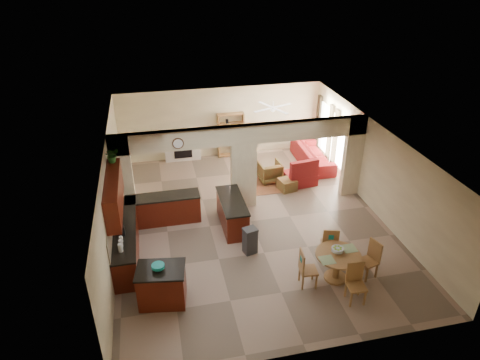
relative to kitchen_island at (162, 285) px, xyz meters
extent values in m
plane|color=gray|center=(2.84, 2.86, -0.49)|extent=(10.00, 10.00, 0.00)
plane|color=white|center=(2.84, 2.86, 2.31)|extent=(10.00, 10.00, 0.00)
plane|color=beige|center=(2.84, 7.86, 0.91)|extent=(8.00, 0.00, 8.00)
plane|color=beige|center=(2.84, -2.14, 0.91)|extent=(8.00, 0.00, 8.00)
plane|color=beige|center=(-1.16, 2.86, 0.91)|extent=(0.00, 10.00, 10.00)
plane|color=beige|center=(6.84, 2.86, 0.91)|extent=(0.00, 10.00, 10.00)
cube|color=beige|center=(-0.86, 3.86, 0.91)|extent=(0.60, 0.25, 2.80)
cube|color=beige|center=(2.84, 3.86, 0.61)|extent=(0.80, 0.25, 2.20)
cube|color=beige|center=(6.54, 3.86, 0.91)|extent=(0.60, 0.25, 2.80)
cube|color=beige|center=(2.84, 3.86, 2.01)|extent=(8.00, 0.25, 0.60)
cube|color=#480E08|center=(-0.86, 2.06, -0.06)|extent=(0.60, 3.20, 0.86)
cube|color=black|center=(-0.86, 2.06, 0.39)|extent=(0.62, 3.22, 0.05)
cube|color=tan|center=(-1.14, 2.06, 0.71)|extent=(0.02, 3.20, 0.55)
cube|color=#480E08|center=(0.24, 3.43, -0.06)|extent=(2.20, 0.60, 0.86)
cube|color=black|center=(0.24, 3.43, 0.39)|extent=(2.22, 0.62, 0.05)
cube|color=#480E08|center=(-0.98, 2.06, 1.43)|extent=(0.35, 2.40, 0.90)
cube|color=#480E08|center=(2.24, 2.76, -0.06)|extent=(0.65, 1.80, 0.86)
cube|color=black|center=(2.24, 2.76, 0.39)|extent=(0.70, 1.85, 0.05)
cube|color=silver|center=(2.24, 1.91, -0.07)|extent=(0.58, 0.04, 0.70)
cylinder|color=#53321B|center=(0.84, 3.71, 1.96)|extent=(0.34, 0.03, 0.34)
cube|color=brown|center=(4.04, 4.96, -0.49)|extent=(1.60, 1.30, 0.01)
cube|color=beige|center=(1.24, 7.70, 0.06)|extent=(1.40, 0.28, 1.10)
cube|color=black|center=(1.24, 7.56, 0.01)|extent=(0.70, 0.04, 0.70)
cube|color=beige|center=(1.24, 7.68, 0.66)|extent=(1.60, 0.35, 0.10)
cube|color=olive|center=(3.19, 7.68, 0.41)|extent=(1.00, 0.32, 1.80)
cube|color=white|center=(6.81, 5.16, 0.71)|extent=(0.02, 0.90, 1.90)
cube|color=white|center=(6.81, 6.86, 0.71)|extent=(0.02, 0.90, 1.90)
cube|color=white|center=(6.81, 6.01, 0.56)|extent=(0.02, 0.70, 2.10)
cube|color=#3D1A18|center=(6.77, 4.56, 0.71)|extent=(0.10, 0.28, 2.30)
cube|color=#3D1A18|center=(6.77, 5.76, 0.71)|extent=(0.10, 0.28, 2.30)
cube|color=#3D1A18|center=(6.77, 6.26, 0.71)|extent=(0.10, 0.28, 2.30)
cube|color=#3D1A18|center=(6.77, 7.46, 0.71)|extent=(0.10, 0.28, 2.30)
cylinder|color=white|center=(4.34, 5.86, 2.07)|extent=(1.00, 1.00, 0.10)
cube|color=#480E08|center=(0.00, 0.00, -0.03)|extent=(1.18, 0.91, 0.92)
cube|color=black|center=(0.00, 0.00, 0.46)|extent=(1.24, 0.97, 0.05)
cylinder|color=teal|center=(-0.04, -0.01, 0.55)|extent=(0.30, 0.30, 0.14)
cube|color=#2E2E30|center=(2.46, 1.37, -0.13)|extent=(0.40, 0.37, 0.72)
cylinder|color=olive|center=(4.35, -0.14, 0.27)|extent=(1.14, 1.14, 0.04)
cylinder|color=olive|center=(4.35, -0.14, -0.10)|extent=(0.17, 0.17, 0.74)
cylinder|color=olive|center=(4.35, -0.14, -0.46)|extent=(0.58, 0.58, 0.06)
cylinder|color=#78AE25|center=(4.34, -0.07, 0.37)|extent=(0.31, 0.31, 0.16)
imported|color=maroon|center=(6.14, 6.25, -0.11)|extent=(2.64, 1.10, 0.76)
cube|color=maroon|center=(5.15, 4.86, -0.28)|extent=(1.14, 0.97, 0.42)
imported|color=maroon|center=(4.14, 5.30, -0.13)|extent=(0.83, 0.85, 0.72)
cube|color=maroon|center=(4.55, 4.51, -0.29)|extent=(0.65, 0.65, 0.40)
imported|color=#174E15|center=(-0.98, 3.02, 2.09)|extent=(0.47, 0.44, 0.42)
cube|color=olive|center=(4.49, 0.70, -0.04)|extent=(0.53, 0.53, 0.05)
cube|color=olive|center=(4.70, 0.81, -0.27)|extent=(0.04, 0.04, 0.44)
cube|color=olive|center=(4.38, 0.92, -0.27)|extent=(0.04, 0.04, 0.44)
cube|color=olive|center=(4.60, 0.49, -0.27)|extent=(0.04, 0.04, 0.44)
cube|color=olive|center=(4.28, 0.59, -0.27)|extent=(0.04, 0.04, 0.44)
cube|color=olive|center=(4.43, 0.52, 0.26)|extent=(0.41, 0.17, 0.55)
cube|color=teal|center=(4.42, 0.50, 0.33)|extent=(0.14, 0.05, 0.14)
cube|color=olive|center=(5.16, -0.21, -0.04)|extent=(0.53, 0.53, 0.05)
cube|color=olive|center=(4.94, -0.11, -0.27)|extent=(0.04, 0.04, 0.44)
cube|color=olive|center=(5.05, -0.43, -0.27)|extent=(0.04, 0.04, 0.44)
cube|color=olive|center=(5.27, 0.00, -0.27)|extent=(0.04, 0.04, 0.44)
cube|color=olive|center=(5.37, -0.32, -0.27)|extent=(0.04, 0.04, 0.44)
cube|color=olive|center=(5.34, -0.16, 0.26)|extent=(0.17, 0.41, 0.55)
cube|color=teal|center=(5.36, -0.15, 0.33)|extent=(0.05, 0.14, 0.14)
cube|color=olive|center=(4.47, -0.98, -0.04)|extent=(0.45, 0.45, 0.05)
cube|color=olive|center=(4.29, -1.14, -0.27)|extent=(0.04, 0.04, 0.44)
cube|color=olive|center=(4.63, -1.16, -0.27)|extent=(0.04, 0.04, 0.44)
cube|color=olive|center=(4.31, -0.80, -0.27)|extent=(0.04, 0.04, 0.44)
cube|color=olive|center=(4.65, -0.82, -0.27)|extent=(0.04, 0.04, 0.44)
cube|color=olive|center=(4.48, -0.79, 0.26)|extent=(0.42, 0.07, 0.55)
cube|color=teal|center=(4.48, -0.76, 0.33)|extent=(0.14, 0.02, 0.14)
cube|color=olive|center=(3.57, -0.20, -0.04)|extent=(0.46, 0.46, 0.05)
cube|color=olive|center=(3.72, -0.38, -0.27)|extent=(0.04, 0.04, 0.44)
cube|color=olive|center=(3.75, -0.05, -0.27)|extent=(0.04, 0.04, 0.44)
cube|color=olive|center=(3.38, -0.35, -0.27)|extent=(0.04, 0.04, 0.44)
cube|color=olive|center=(3.41, -0.01, -0.27)|extent=(0.04, 0.04, 0.44)
cube|color=olive|center=(3.38, -0.18, 0.26)|extent=(0.08, 0.42, 0.55)
cube|color=teal|center=(3.35, -0.18, 0.33)|extent=(0.02, 0.14, 0.14)
camera|label=1|loc=(0.15, -7.85, 6.97)|focal=32.00mm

